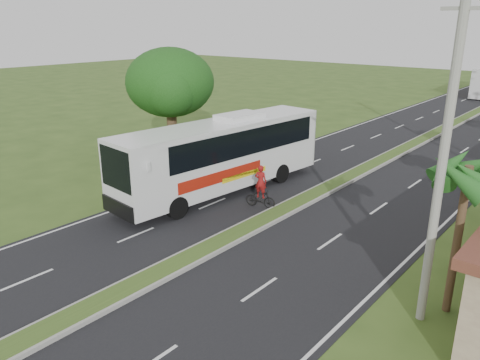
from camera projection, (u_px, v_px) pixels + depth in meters
The scene contains 9 objects.
ground at pixel (191, 259), 18.81m from camera, with size 180.00×180.00×0.00m, color #344D1C.
road_asphalt at pixel (392, 156), 33.33m from camera, with size 14.00×160.00×0.02m, color black.
median_strip at pixel (392, 155), 33.30m from camera, with size 1.20×160.00×0.18m.
lane_edge_left at pixel (311, 142), 37.41m from camera, with size 0.12×160.00×0.01m, color silver.
palm_verge_a at pixel (468, 174), 14.00m from camera, with size 2.40×2.40×5.45m.
shade_tree at pixel (169, 85), 31.85m from camera, with size 6.30×6.00×7.54m.
utility_pole_a at pixel (444, 148), 13.27m from camera, with size 1.60×0.28×11.00m.
coach_bus_main at pixel (223, 151), 25.65m from camera, with size 3.93×13.39×4.27m.
motorcyclist at pixel (261, 192), 23.83m from camera, with size 1.67×0.84×2.27m.
Camera 1 is at (12.31, -11.60, 9.05)m, focal length 35.00 mm.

